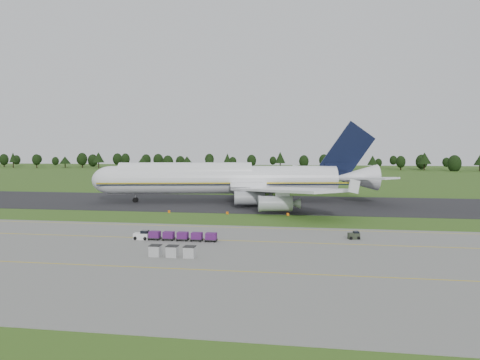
% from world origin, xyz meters
% --- Properties ---
extents(ground, '(600.00, 600.00, 0.00)m').
position_xyz_m(ground, '(0.00, 0.00, 0.00)').
color(ground, '#315319').
rests_on(ground, ground).
extents(apron, '(300.00, 52.00, 0.06)m').
position_xyz_m(apron, '(0.00, -34.00, 0.03)').
color(apron, slate).
rests_on(apron, ground).
extents(taxiway, '(300.00, 40.00, 0.08)m').
position_xyz_m(taxiway, '(0.00, 28.00, 0.04)').
color(taxiway, black).
rests_on(taxiway, ground).
extents(apron_markings, '(300.00, 30.20, 0.01)m').
position_xyz_m(apron_markings, '(0.00, -26.98, 0.06)').
color(apron_markings, gold).
rests_on(apron_markings, apron).
extents(tree_line, '(523.94, 21.01, 11.88)m').
position_xyz_m(tree_line, '(1.06, 219.49, 6.21)').
color(tree_line, black).
rests_on(tree_line, ground).
extents(aircraft, '(78.60, 75.00, 21.99)m').
position_xyz_m(aircraft, '(-7.23, 30.04, 6.28)').
color(aircraft, white).
rests_on(aircraft, ground).
extents(baggage_train, '(13.56, 1.44, 1.38)m').
position_xyz_m(baggage_train, '(-6.55, -23.33, 0.80)').
color(baggage_train, white).
rests_on(baggage_train, apron).
extents(utility_cart, '(2.00, 1.46, 0.99)m').
position_xyz_m(utility_cart, '(21.77, -17.67, 0.54)').
color(utility_cart, '#293122').
rests_on(utility_cart, apron).
extents(uld_row, '(6.34, 1.54, 1.52)m').
position_xyz_m(uld_row, '(-3.47, -34.07, 0.82)').
color(uld_row, '#ADADAD').
rests_on(uld_row, apron).
extents(edge_markers, '(27.29, 0.30, 0.60)m').
position_xyz_m(edge_markers, '(-3.58, 6.93, 0.27)').
color(edge_markers, orange).
rests_on(edge_markers, ground).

